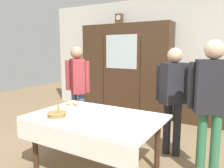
# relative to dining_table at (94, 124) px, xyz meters

# --- Properties ---
(ground_plane) EXTENTS (12.00, 12.00, 0.00)m
(ground_plane) POSITION_rel_dining_table_xyz_m (0.00, 0.24, -0.63)
(ground_plane) COLOR #846B4C
(ground_plane) RESTS_ON ground
(back_wall) EXTENTS (6.40, 0.10, 2.70)m
(back_wall) POSITION_rel_dining_table_xyz_m (0.00, 2.89, 0.72)
(back_wall) COLOR silver
(back_wall) RESTS_ON ground
(dining_table) EXTENTS (1.64, 1.07, 0.72)m
(dining_table) POSITION_rel_dining_table_xyz_m (0.00, 0.00, 0.00)
(dining_table) COLOR #3D2819
(dining_table) RESTS_ON ground
(wall_cabinet) EXTENTS (2.19, 0.46, 2.13)m
(wall_cabinet) POSITION_rel_dining_table_xyz_m (-0.90, 2.59, 0.44)
(wall_cabinet) COLOR #3D2819
(wall_cabinet) RESTS_ON ground
(mantel_clock) EXTENTS (0.18, 0.11, 0.24)m
(mantel_clock) POSITION_rel_dining_table_xyz_m (-1.07, 2.59, 1.62)
(mantel_clock) COLOR brown
(mantel_clock) RESTS_ON wall_cabinet
(bookshelf_low) EXTENTS (1.05, 0.35, 0.87)m
(bookshelf_low) POSITION_rel_dining_table_xyz_m (0.87, 2.64, -0.19)
(bookshelf_low) COLOR #3D2819
(bookshelf_low) RESTS_ON ground
(book_stack) EXTENTS (0.16, 0.22, 0.13)m
(book_stack) POSITION_rel_dining_table_xyz_m (0.87, 2.64, 0.31)
(book_stack) COLOR #B29333
(book_stack) RESTS_ON bookshelf_low
(tea_cup_far_right) EXTENTS (0.13, 0.13, 0.06)m
(tea_cup_far_right) POSITION_rel_dining_table_xyz_m (-0.13, -0.14, 0.12)
(tea_cup_far_right) COLOR white
(tea_cup_far_right) RESTS_ON dining_table
(tea_cup_near_right) EXTENTS (0.13, 0.13, 0.06)m
(tea_cup_near_right) POSITION_rel_dining_table_xyz_m (0.63, -0.01, 0.12)
(tea_cup_near_right) COLOR silver
(tea_cup_near_right) RESTS_ON dining_table
(tea_cup_mid_right) EXTENTS (0.13, 0.13, 0.06)m
(tea_cup_mid_right) POSITION_rel_dining_table_xyz_m (0.17, -0.30, 0.12)
(tea_cup_mid_right) COLOR white
(tea_cup_mid_right) RESTS_ON dining_table
(tea_cup_back_edge) EXTENTS (0.13, 0.13, 0.06)m
(tea_cup_back_edge) POSITION_rel_dining_table_xyz_m (-0.33, 0.11, 0.12)
(tea_cup_back_edge) COLOR white
(tea_cup_back_edge) RESTS_ON dining_table
(tea_cup_far_left) EXTENTS (0.13, 0.13, 0.06)m
(tea_cup_far_left) POSITION_rel_dining_table_xyz_m (0.02, 0.19, 0.12)
(tea_cup_far_left) COLOR silver
(tea_cup_far_left) RESTS_ON dining_table
(tea_cup_mid_left) EXTENTS (0.13, 0.13, 0.06)m
(tea_cup_mid_left) POSITION_rel_dining_table_xyz_m (0.24, 0.24, 0.12)
(tea_cup_mid_left) COLOR white
(tea_cup_mid_left) RESTS_ON dining_table
(bread_basket) EXTENTS (0.24, 0.24, 0.16)m
(bread_basket) POSITION_rel_dining_table_xyz_m (-0.39, -0.24, 0.13)
(bread_basket) COLOR #9E7542
(bread_basket) RESTS_ON dining_table
(pastry_plate) EXTENTS (0.28, 0.28, 0.05)m
(pastry_plate) POSITION_rel_dining_table_xyz_m (-0.57, 0.26, 0.11)
(pastry_plate) COLOR white
(pastry_plate) RESTS_ON dining_table
(spoon_front_edge) EXTENTS (0.12, 0.02, 0.01)m
(spoon_front_edge) POSITION_rel_dining_table_xyz_m (-0.64, -0.26, 0.10)
(spoon_front_edge) COLOR silver
(spoon_front_edge) RESTS_ON dining_table
(spoon_near_left) EXTENTS (0.12, 0.02, 0.01)m
(spoon_near_left) POSITION_rel_dining_table_xyz_m (-0.15, -0.30, 0.10)
(spoon_near_left) COLOR silver
(spoon_near_left) RESTS_ON dining_table
(spoon_near_right) EXTENTS (0.12, 0.02, 0.01)m
(spoon_near_right) POSITION_rel_dining_table_xyz_m (0.54, 0.21, 0.10)
(spoon_near_right) COLOR silver
(spoon_near_right) RESTS_ON dining_table
(person_beside_shelf) EXTENTS (0.52, 0.39, 1.60)m
(person_beside_shelf) POSITION_rel_dining_table_xyz_m (-0.95, 0.85, 0.34)
(person_beside_shelf) COLOR slate
(person_beside_shelf) RESTS_ON ground
(person_behind_table_left) EXTENTS (0.52, 0.32, 1.66)m
(person_behind_table_left) POSITION_rel_dining_table_xyz_m (1.26, 0.53, 0.38)
(person_behind_table_left) COLOR #33704C
(person_behind_table_left) RESTS_ON ground
(person_near_right_end) EXTENTS (0.52, 0.41, 1.57)m
(person_near_right_end) POSITION_rel_dining_table_xyz_m (0.71, 0.97, 0.32)
(person_near_right_end) COLOR #232328
(person_near_right_end) RESTS_ON ground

